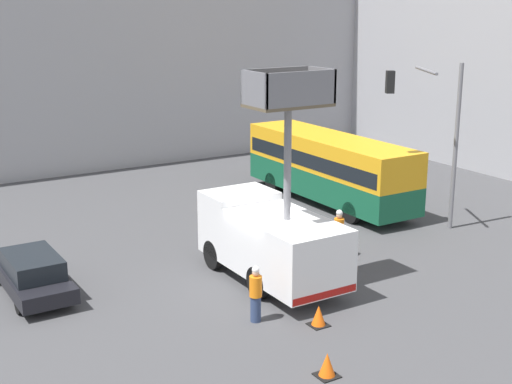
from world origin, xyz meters
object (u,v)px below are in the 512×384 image
Objects in this scene: traffic_light_pole at (435,121)px; traffic_cone_near_truck at (327,365)px; city_bus at (329,164)px; traffic_cone_mid_road at (319,316)px; parked_car_curbside at (32,273)px; utility_truck at (271,236)px; road_worker_directing at (339,234)px; road_worker_near_truck at (256,294)px.

traffic_cone_near_truck is at bearing -145.52° from traffic_light_pole.
traffic_light_pole is (1.15, -5.45, 2.75)m from city_bus.
traffic_light_pole is at bearing 172.50° from city_bus.
traffic_cone_mid_road is at bearing 122.15° from city_bus.
parked_car_curbside is at bearing 173.90° from traffic_light_pole.
utility_truck is 11.52× the size of traffic_cone_mid_road.
city_bus is 16.02× the size of traffic_cone_mid_road.
utility_truck is 10.37m from city_bus.
city_bus reaches higher than parked_car_curbside.
traffic_cone_near_truck is 0.14× the size of parked_car_curbside.
parked_car_curbside is at bearing 42.88° from road_worker_directing.
traffic_light_pole is at bearing -147.70° from road_worker_near_truck.
road_worker_directing is at bearing -13.34° from parked_car_curbside.
traffic_cone_mid_road is 9.52m from parked_car_curbside.
traffic_cone_near_truck is at bearing 106.46° from road_worker_directing.
utility_truck reaches higher than road_worker_directing.
road_worker_near_truck is 3.78m from traffic_cone_near_truck.
traffic_light_pole reaches higher than road_worker_near_truck.
parked_car_curbside is (-16.14, 1.72, -3.89)m from traffic_light_pole.
road_worker_directing is at bearing 50.24° from traffic_cone_near_truck.
traffic_light_pole reaches higher than traffic_cone_mid_road.
traffic_light_pole reaches higher than city_bus.
traffic_cone_near_truck is at bearing 100.67° from road_worker_near_truck.
road_worker_directing is (3.44, 0.64, -0.72)m from utility_truck.
traffic_cone_mid_road is 0.14× the size of parked_car_curbside.
traffic_cone_mid_road is (-4.09, -4.31, -0.65)m from road_worker_directing.
road_worker_near_truck is 1.98m from traffic_cone_mid_road.
traffic_cone_near_truck is (-9.96, -13.08, -1.56)m from city_bus.
traffic_cone_mid_road is (1.44, -1.23, -0.58)m from road_worker_near_truck.
road_worker_near_truck is at bearing 87.90° from traffic_cone_near_truck.
utility_truck is 3.96m from traffic_cone_mid_road.
road_worker_near_truck is at bearing -130.62° from utility_truck.
city_bus is 5.43× the size of road_worker_directing.
traffic_light_pole reaches higher than road_worker_directing.
road_worker_directing is 0.41× the size of parked_car_curbside.
road_worker_directing is (-4.29, -6.26, -0.92)m from city_bus.
road_worker_near_truck is at bearing 114.11° from city_bus.
road_worker_near_truck is at bearing 139.63° from traffic_cone_mid_road.
road_worker_near_truck is 0.38× the size of parked_car_curbside.
traffic_cone_near_truck is (-0.14, -3.74, -0.58)m from road_worker_near_truck.
road_worker_near_truck is (-9.82, -9.34, -0.98)m from city_bus.
traffic_light_pole is 16.69m from parked_car_curbside.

